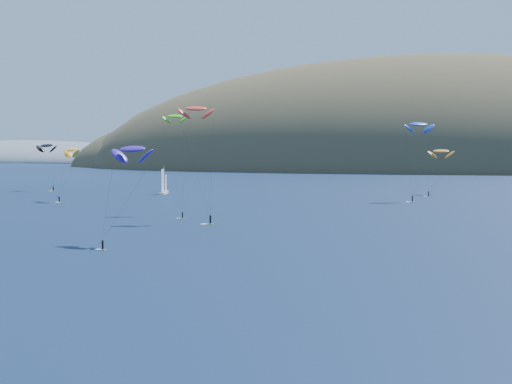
{
  "coord_description": "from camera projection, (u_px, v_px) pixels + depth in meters",
  "views": [
    {
      "loc": [
        33.19,
        -44.73,
        17.04
      ],
      "look_at": [
        0.99,
        80.0,
        9.0
      ],
      "focal_mm": 50.0,
      "sensor_mm": 36.0,
      "label": 1
    }
  ],
  "objects": [
    {
      "name": "kitesurfer_1",
      "position": [
        72.0,
        150.0,
        226.04
      ],
      "size": [
        9.12,
        11.62,
        18.75
      ],
      "rotation": [
        0.0,
        0.0,
        -0.61
      ],
      "color": "#B7CD16",
      "rests_on": "ground"
    },
    {
      "name": "sailboat",
      "position": [
        164.0,
        192.0,
        261.03
      ],
      "size": [
        8.52,
        7.35,
        10.48
      ],
      "rotation": [
        0.0,
        0.0,
        0.11
      ],
      "color": "white",
      "rests_on": "ground"
    },
    {
      "name": "headland",
      "position": [
        44.0,
        164.0,
        888.71
      ],
      "size": [
        460.0,
        250.0,
        60.0
      ],
      "color": "slate",
      "rests_on": "ground"
    },
    {
      "name": "kitesurfer_4",
      "position": [
        419.0,
        124.0,
        226.37
      ],
      "size": [
        10.47,
        10.01,
        27.14
      ],
      "rotation": [
        0.0,
        0.0,
        0.43
      ],
      "color": "#B7CD16",
      "rests_on": "ground"
    },
    {
      "name": "kitesurfer_12",
      "position": [
        47.0,
        146.0,
        281.97
      ],
      "size": [
        9.49,
        5.38,
        20.34
      ],
      "rotation": [
        0.0,
        0.0,
        -0.11
      ],
      "color": "#B7CD16",
      "rests_on": "ground"
    },
    {
      "name": "kitesurfer_3",
      "position": [
        175.0,
        116.0,
        182.88
      ],
      "size": [
        10.4,
        14.54,
        26.88
      ],
      "rotation": [
        0.0,
        0.0,
        0.31
      ],
      "color": "#B7CD16",
      "rests_on": "ground"
    },
    {
      "name": "island",
      "position": [
        447.0,
        181.0,
        586.85
      ],
      "size": [
        730.0,
        300.0,
        210.0
      ],
      "color": "#3D3526",
      "rests_on": "ground"
    },
    {
      "name": "kitesurfer_10",
      "position": [
        132.0,
        149.0,
        126.31
      ],
      "size": [
        8.75,
        12.47,
        19.08
      ],
      "rotation": [
        0.0,
        0.0,
        -0.2
      ],
      "color": "#B7CD16",
      "rests_on": "ground"
    },
    {
      "name": "kitesurfer_11",
      "position": [
        441.0,
        151.0,
        258.81
      ],
      "size": [
        9.3,
        14.58,
        18.27
      ],
      "rotation": [
        0.0,
        0.0,
        -0.08
      ],
      "color": "#B7CD16",
      "rests_on": "ground"
    },
    {
      "name": "kitesurfer_9",
      "position": [
        196.0,
        109.0,
        162.94
      ],
      "size": [
        10.28,
        8.72,
        28.2
      ],
      "rotation": [
        0.0,
        0.0,
        0.3
      ],
      "color": "#B7CD16",
      "rests_on": "ground"
    }
  ]
}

